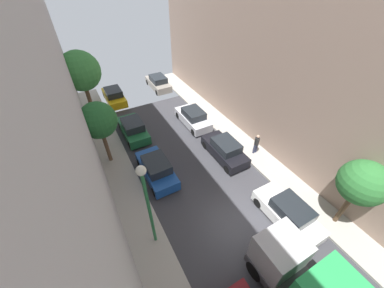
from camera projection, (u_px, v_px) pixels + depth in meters
ground at (238, 225)px, 13.20m from camera, size 32.00×32.00×0.00m
sidewalk_left at (159, 268)px, 11.31m from camera, size 2.00×44.00×0.15m
sidewalk_right at (297, 191)px, 14.99m from camera, size 2.00×44.00×0.15m
parked_car_left_2 at (157, 169)px, 15.69m from camera, size 1.78×4.20×1.57m
parked_car_left_3 at (133, 129)px, 19.33m from camera, size 1.78×4.20×1.57m
parked_car_left_4 at (114, 96)px, 23.83m from camera, size 1.78×4.20×1.57m
parked_car_right_1 at (288, 213)px, 12.97m from camera, size 1.78×4.20×1.57m
parked_car_right_2 at (225, 150)px, 17.25m from camera, size 1.78×4.20×1.57m
parked_car_right_3 at (193, 118)px, 20.65m from camera, size 1.78×4.20×1.57m
parked_car_right_4 at (158, 83)px, 26.35m from camera, size 1.78×4.20×1.57m
pedestrian at (256, 143)px, 17.27m from camera, size 0.40×0.36×1.72m
street_tree_0 at (80, 71)px, 18.39m from camera, size 3.29×3.29×6.43m
street_tree_1 at (363, 183)px, 11.09m from camera, size 2.35×2.35×4.59m
street_tree_2 at (98, 121)px, 14.87m from camera, size 2.52×2.52×4.91m
potted_plant_1 at (90, 117)px, 20.91m from camera, size 0.72×0.72×0.93m
lamp_post at (147, 198)px, 9.94m from camera, size 0.44×0.44×5.76m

